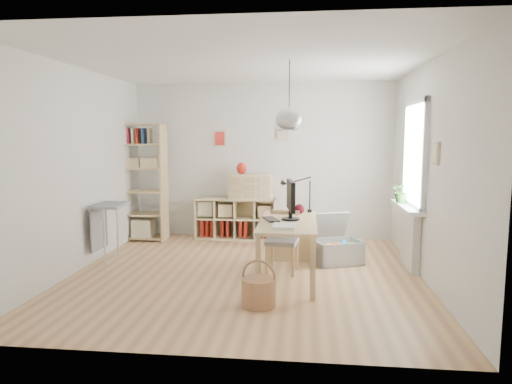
# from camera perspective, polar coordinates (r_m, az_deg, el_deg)

# --- Properties ---
(ground) EXTENTS (4.50, 4.50, 0.00)m
(ground) POSITION_cam_1_polar(r_m,az_deg,el_deg) (6.05, -1.27, -10.26)
(ground) COLOR tan
(ground) RESTS_ON ground
(room_shell) EXTENTS (4.50, 4.50, 4.50)m
(room_shell) POSITION_cam_1_polar(r_m,az_deg,el_deg) (5.58, 4.15, 9.10)
(room_shell) COLOR white
(room_shell) RESTS_ON ground
(window_unit) EXTENTS (0.07, 1.16, 1.46)m
(window_unit) POSITION_cam_1_polar(r_m,az_deg,el_deg) (6.50, 19.34, 4.45)
(window_unit) COLOR white
(window_unit) RESTS_ON ground
(radiator) EXTENTS (0.10, 0.80, 0.80)m
(radiator) POSITION_cam_1_polar(r_m,az_deg,el_deg) (6.63, 18.64, -5.50)
(radiator) COLOR silver
(radiator) RESTS_ON ground
(windowsill) EXTENTS (0.22, 1.20, 0.06)m
(windowsill) POSITION_cam_1_polar(r_m,az_deg,el_deg) (6.55, 18.36, -1.83)
(windowsill) COLOR white
(windowsill) RESTS_ON radiator
(desk) EXTENTS (0.70, 1.50, 0.75)m
(desk) POSITION_cam_1_polar(r_m,az_deg,el_deg) (5.69, 4.03, -4.55)
(desk) COLOR tan
(desk) RESTS_ON ground
(cube_shelf) EXTENTS (1.40, 0.38, 0.72)m
(cube_shelf) POSITION_cam_1_polar(r_m,az_deg,el_deg) (8.04, -2.68, -3.71)
(cube_shelf) COLOR beige
(cube_shelf) RESTS_ON ground
(tall_bookshelf) EXTENTS (0.80, 0.38, 2.00)m
(tall_bookshelf) POSITION_cam_1_polar(r_m,az_deg,el_deg) (8.06, -14.09, 1.78)
(tall_bookshelf) COLOR tan
(tall_bookshelf) RESTS_ON ground
(side_table) EXTENTS (0.40, 0.55, 0.85)m
(side_table) POSITION_cam_1_polar(r_m,az_deg,el_deg) (6.78, -18.24, -2.91)
(side_table) COLOR gray
(side_table) RESTS_ON ground
(chair) EXTENTS (0.45, 0.45, 0.81)m
(chair) POSITION_cam_1_polar(r_m,az_deg,el_deg) (6.07, 3.38, -5.68)
(chair) COLOR gray
(chair) RESTS_ON ground
(wicker_basket) EXTENTS (0.37, 0.36, 0.51)m
(wicker_basket) POSITION_cam_1_polar(r_m,az_deg,el_deg) (4.94, 0.33, -12.27)
(wicker_basket) COLOR #9A6845
(wicker_basket) RESTS_ON ground
(storage_chest) EXTENTS (0.85, 0.90, 0.68)m
(storage_chest) POSITION_cam_1_polar(r_m,az_deg,el_deg) (6.66, 9.99, -6.77)
(storage_chest) COLOR #B2B2AD
(storage_chest) RESTS_ON ground
(monitor) EXTENTS (0.23, 0.57, 0.50)m
(monitor) POSITION_cam_1_polar(r_m,az_deg,el_deg) (5.70, 4.37, -0.74)
(monitor) COLOR black
(monitor) RESTS_ON desk
(keyboard) EXTENTS (0.25, 0.38, 0.02)m
(keyboard) POSITION_cam_1_polar(r_m,az_deg,el_deg) (5.72, 1.92, -3.43)
(keyboard) COLOR black
(keyboard) RESTS_ON desk
(task_lamp) EXTENTS (0.44, 0.16, 0.46)m
(task_lamp) POSITION_cam_1_polar(r_m,az_deg,el_deg) (6.23, 4.80, 0.27)
(task_lamp) COLOR black
(task_lamp) RESTS_ON desk
(yarn_ball) EXTENTS (0.14, 0.14, 0.14)m
(yarn_ball) POSITION_cam_1_polar(r_m,az_deg,el_deg) (6.17, 5.43, -2.14)
(yarn_ball) COLOR #540B17
(yarn_ball) RESTS_ON desk
(paper_tray) EXTENTS (0.26, 0.33, 0.03)m
(paper_tray) POSITION_cam_1_polar(r_m,az_deg,el_deg) (5.27, 3.50, -4.28)
(paper_tray) COLOR white
(paper_tray) RESTS_ON desk
(drawer_chest) EXTENTS (0.75, 0.38, 0.42)m
(drawer_chest) POSITION_cam_1_polar(r_m,az_deg,el_deg) (7.87, -0.72, 0.71)
(drawer_chest) COLOR beige
(drawer_chest) RESTS_ON cube_shelf
(red_vase) EXTENTS (0.17, 0.17, 0.20)m
(red_vase) POSITION_cam_1_polar(r_m,az_deg,el_deg) (7.86, -1.85, 2.97)
(red_vase) COLOR #A0190D
(red_vase) RESTS_ON drawer_chest
(potted_plant) EXTENTS (0.35, 0.32, 0.32)m
(potted_plant) POSITION_cam_1_polar(r_m,az_deg,el_deg) (6.75, 17.84, 0.09)
(potted_plant) COLOR #2C5E23
(potted_plant) RESTS_ON windowsill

